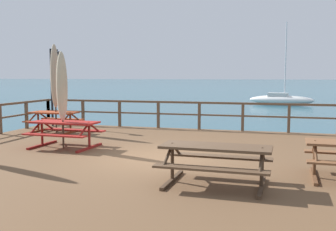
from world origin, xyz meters
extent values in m
plane|color=#2D5B6B|center=(0.00, 0.00, 0.00)|extent=(600.00, 600.00, 0.00)
cube|color=brown|center=(0.00, 0.00, 0.33)|extent=(13.66, 11.10, 0.65)
cube|color=brown|center=(0.00, 5.40, 1.70)|extent=(13.36, 0.09, 0.08)
cube|color=brown|center=(0.00, 5.40, 1.23)|extent=(13.36, 0.07, 0.06)
cube|color=brown|center=(-6.68, 5.40, 1.18)|extent=(0.10, 0.10, 1.05)
cube|color=brown|center=(-5.01, 5.40, 1.18)|extent=(0.10, 0.10, 1.05)
cube|color=brown|center=(-3.34, 5.40, 1.18)|extent=(0.10, 0.10, 1.05)
cube|color=brown|center=(-1.67, 5.40, 1.18)|extent=(0.10, 0.10, 1.05)
cube|color=brown|center=(0.00, 5.40, 1.18)|extent=(0.10, 0.10, 1.05)
cube|color=brown|center=(1.67, 5.40, 1.18)|extent=(0.10, 0.10, 1.05)
cube|color=brown|center=(3.34, 5.40, 1.18)|extent=(0.10, 0.10, 1.05)
cube|color=brown|center=(-6.68, 2.31, 1.18)|extent=(0.10, 0.10, 1.05)
cube|color=brown|center=(-6.68, 3.86, 1.18)|extent=(0.10, 0.10, 1.05)
cube|color=brown|center=(-6.68, 5.40, 1.18)|extent=(0.10, 0.10, 1.05)
cube|color=brown|center=(1.77, -2.15, 1.39)|extent=(2.11, 0.82, 0.05)
cube|color=brown|center=(1.76, -2.71, 1.09)|extent=(2.10, 0.34, 0.04)
cube|color=brown|center=(1.79, -1.59, 1.09)|extent=(2.10, 0.34, 0.04)
cube|color=#432F1F|center=(0.91, -2.12, 0.68)|extent=(0.12, 1.40, 0.06)
cylinder|color=#432F1F|center=(0.91, -2.12, 1.02)|extent=(0.07, 0.07, 0.74)
cylinder|color=#432F1F|center=(0.90, -2.40, 1.24)|extent=(0.07, 0.63, 0.37)
cylinder|color=#432F1F|center=(0.92, -1.84, 1.24)|extent=(0.07, 0.63, 0.37)
cube|color=#432F1F|center=(2.64, -2.17, 0.68)|extent=(0.12, 1.40, 0.06)
cylinder|color=#432F1F|center=(2.64, -2.17, 1.02)|extent=(0.07, 0.07, 0.74)
cylinder|color=#432F1F|center=(2.63, -2.45, 1.24)|extent=(0.07, 0.63, 0.37)
cylinder|color=#432F1F|center=(2.64, -1.89, 1.24)|extent=(0.07, 0.63, 0.37)
cube|color=#993819|center=(-5.04, 3.20, 1.39)|extent=(1.76, 0.82, 0.05)
cube|color=#993819|center=(-5.06, 2.64, 1.09)|extent=(1.74, 0.34, 0.04)
cube|color=#993819|center=(-5.02, 3.76, 1.09)|extent=(1.74, 0.34, 0.04)
cube|color=maroon|center=(-5.73, 3.22, 0.68)|extent=(0.13, 1.40, 0.06)
cylinder|color=maroon|center=(-5.73, 3.22, 1.02)|extent=(0.07, 0.07, 0.74)
cylinder|color=maroon|center=(-5.74, 2.94, 1.24)|extent=(0.08, 0.63, 0.37)
cylinder|color=maroon|center=(-5.72, 3.50, 1.24)|extent=(0.08, 0.63, 0.37)
cube|color=maroon|center=(-4.35, 3.18, 0.68)|extent=(0.13, 1.40, 0.06)
cylinder|color=maroon|center=(-4.35, 3.18, 1.02)|extent=(0.07, 0.07, 0.74)
cylinder|color=maroon|center=(-4.36, 2.90, 1.24)|extent=(0.08, 0.63, 0.37)
cylinder|color=maroon|center=(-4.34, 3.46, 1.24)|extent=(0.08, 0.63, 0.37)
cube|color=brown|center=(3.65, -1.05, 0.68)|extent=(0.12, 1.40, 0.06)
cylinder|color=brown|center=(3.65, -1.05, 1.02)|extent=(0.07, 0.07, 0.74)
cylinder|color=brown|center=(3.64, -1.33, 1.24)|extent=(0.08, 0.63, 0.37)
cylinder|color=brown|center=(3.66, -0.77, 1.24)|extent=(0.08, 0.63, 0.37)
cube|color=maroon|center=(-3.06, 0.59, 1.39)|extent=(1.97, 0.83, 0.05)
cube|color=maroon|center=(-3.08, 0.03, 1.09)|extent=(1.95, 0.35, 0.04)
cube|color=maroon|center=(-3.04, 1.15, 1.09)|extent=(1.95, 0.35, 0.04)
cube|color=maroon|center=(-3.85, 0.62, 0.68)|extent=(0.13, 1.40, 0.06)
cylinder|color=maroon|center=(-3.85, 0.62, 1.02)|extent=(0.07, 0.07, 0.74)
cylinder|color=maroon|center=(-3.86, 0.34, 1.24)|extent=(0.08, 0.63, 0.37)
cylinder|color=maroon|center=(-3.84, 0.90, 1.24)|extent=(0.08, 0.63, 0.37)
cube|color=maroon|center=(-2.27, 0.56, 0.68)|extent=(0.13, 1.40, 0.06)
cylinder|color=maroon|center=(-2.27, 0.56, 1.02)|extent=(0.07, 0.07, 0.74)
cylinder|color=maroon|center=(-2.28, 0.28, 1.24)|extent=(0.08, 0.63, 0.37)
cylinder|color=maroon|center=(-2.26, 0.84, 1.24)|extent=(0.08, 0.63, 0.37)
cylinder|color=#4C3828|center=(-4.99, 3.25, 2.19)|extent=(0.06, 0.06, 3.07)
ellipsoid|color=tan|center=(-4.99, 3.25, 2.73)|extent=(0.32, 0.32, 2.34)
cylinder|color=#71614F|center=(-4.99, 3.25, 2.56)|extent=(0.21, 0.21, 0.05)
cone|color=#4C3828|center=(-4.99, 3.25, 3.80)|extent=(0.10, 0.10, 0.14)
cylinder|color=#4C3828|center=(-3.08, 0.52, 1.97)|extent=(0.06, 0.06, 2.64)
ellipsoid|color=#CCB793|center=(-3.08, 0.52, 2.44)|extent=(0.32, 0.32, 2.00)
cylinder|color=#7A6E58|center=(-3.08, 0.52, 2.29)|extent=(0.21, 0.21, 0.05)
cone|color=#4C3828|center=(-3.08, 0.52, 3.36)|extent=(0.10, 0.10, 0.14)
cylinder|color=black|center=(-6.13, 4.85, 2.25)|extent=(0.09, 0.09, 3.20)
cylinder|color=black|center=(-5.89, 4.71, 3.77)|extent=(0.51, 0.32, 0.06)
cube|color=black|center=(-5.65, 4.58, 3.57)|extent=(0.20, 0.20, 0.28)
sphere|color=#F4E08C|center=(-5.65, 4.58, 3.57)|extent=(0.14, 0.14, 0.14)
ellipsoid|color=white|center=(3.38, 29.00, 0.45)|extent=(6.19, 2.59, 0.90)
cube|color=silver|center=(3.08, 29.04, 0.95)|extent=(1.95, 1.36, 0.36)
cylinder|color=silver|center=(3.67, 28.95, 4.22)|extent=(0.10, 0.10, 7.00)
camera|label=1|loc=(2.84, -9.41, 2.74)|focal=41.50mm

